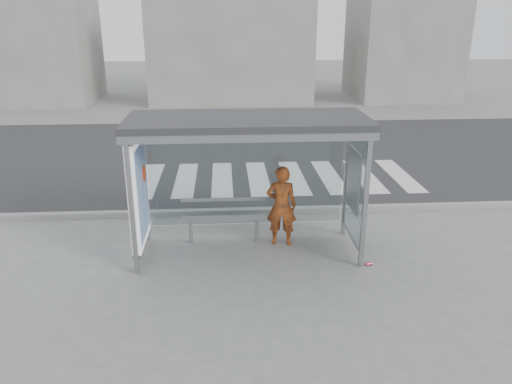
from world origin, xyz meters
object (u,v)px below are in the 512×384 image
(bench, at_px, (224,218))
(soda_can, at_px, (369,264))
(person, at_px, (281,206))
(bus_shelter, at_px, (227,152))

(bench, relative_size, soda_can, 14.67)
(soda_can, bearing_deg, person, 145.85)
(person, bearing_deg, bus_shelter, 22.82)
(bench, distance_m, soda_can, 2.92)
(person, relative_size, soda_can, 14.08)
(person, relative_size, bench, 0.96)
(bus_shelter, height_order, bench, bus_shelter)
(bus_shelter, distance_m, person, 1.59)
(person, height_order, bench, person)
(bench, xyz_separation_m, soda_can, (2.63, -1.18, -0.49))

